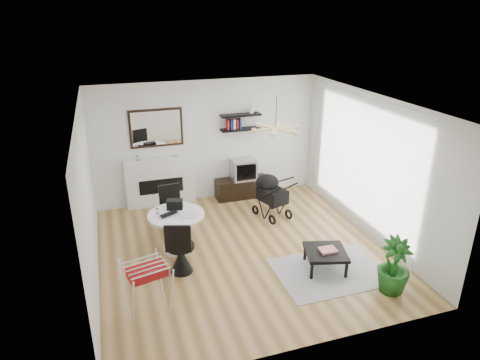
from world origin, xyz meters
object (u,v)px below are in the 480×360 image
object	(u,v)px
fireplace	(160,176)
dining_table	(177,226)
coffee_table	(326,253)
crt_tv	(243,169)
potted_plant	(394,266)
stroller	(271,197)
tv_console	(242,188)
drying_rack	(148,290)

from	to	relation	value
fireplace	dining_table	world-z (taller)	fireplace
dining_table	coffee_table	distance (m)	2.63
crt_tv	potted_plant	xyz separation A→B (m)	(1.06, -4.10, -0.24)
stroller	tv_console	bearing A→B (deg)	87.08
dining_table	tv_console	bearing A→B (deg)	45.77
coffee_table	drying_rack	bearing A→B (deg)	-173.91
drying_rack	coffee_table	bearing A→B (deg)	-7.47
tv_console	dining_table	world-z (taller)	dining_table
potted_plant	stroller	bearing A→B (deg)	105.19
tv_console	stroller	distance (m)	1.14
fireplace	potted_plant	distance (m)	5.16
drying_rack	stroller	world-z (taller)	stroller
dining_table	potted_plant	xyz separation A→B (m)	(2.94, -2.21, -0.03)
tv_console	stroller	xyz separation A→B (m)	(0.28, -1.09, 0.20)
drying_rack	stroller	size ratio (longest dim) A/B	0.88
stroller	potted_plant	size ratio (longest dim) A/B	1.10
tv_console	drying_rack	world-z (taller)	drying_rack
stroller	drying_rack	bearing A→B (deg)	-156.11
drying_rack	potted_plant	bearing A→B (deg)	-21.89
crt_tv	stroller	size ratio (longest dim) A/B	0.54
crt_tv	dining_table	bearing A→B (deg)	-134.81
dining_table	coffee_table	bearing A→B (deg)	-31.26
stroller	potted_plant	world-z (taller)	stroller
coffee_table	fireplace	bearing A→B (deg)	123.39
tv_console	potted_plant	size ratio (longest dim) A/B	1.34
crt_tv	coffee_table	size ratio (longest dim) A/B	0.66
fireplace	drying_rack	size ratio (longest dim) A/B	2.47
stroller	coffee_table	world-z (taller)	stroller
fireplace	dining_table	size ratio (longest dim) A/B	2.16
tv_console	crt_tv	world-z (taller)	crt_tv
drying_rack	coffee_table	distance (m)	2.97
tv_console	dining_table	distance (m)	2.65
tv_console	potted_plant	world-z (taller)	potted_plant
drying_rack	fireplace	bearing A→B (deg)	65.56
dining_table	drying_rack	xyz separation A→B (m)	(-0.71, -1.68, -0.02)
fireplace	crt_tv	size ratio (longest dim) A/B	4.04
drying_rack	potted_plant	distance (m)	3.68
tv_console	crt_tv	size ratio (longest dim) A/B	2.25
drying_rack	coffee_table	size ratio (longest dim) A/B	1.08
tv_console	dining_table	size ratio (longest dim) A/B	1.20
crt_tv	stroller	bearing A→B (deg)	-77.17
crt_tv	drying_rack	world-z (taller)	crt_tv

